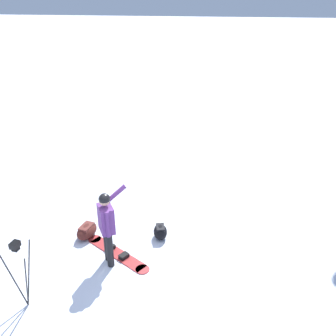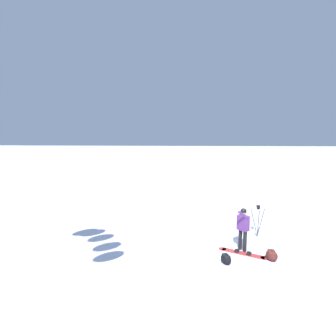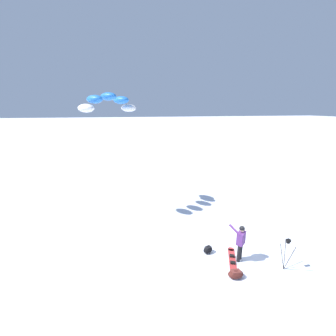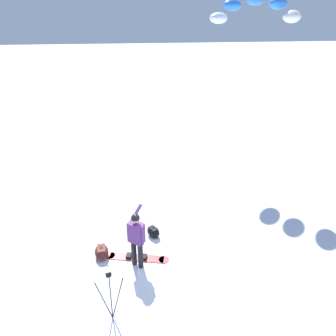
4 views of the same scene
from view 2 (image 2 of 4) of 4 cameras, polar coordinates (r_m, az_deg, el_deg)
ground_plane at (r=10.78m, az=13.78°, el=-16.74°), size 300.00×300.00×0.00m
snowboarder at (r=10.27m, az=16.32°, el=-12.09°), size 0.52×0.73×1.66m
snowboard at (r=10.34m, az=16.30°, el=-17.70°), size 1.71×0.91×0.10m
gear_bag_large at (r=10.17m, az=22.07°, el=-17.48°), size 0.41×0.63×0.32m
camera_tripod at (r=11.84m, az=19.38°, el=-9.72°), size 0.60×0.48×1.38m
gear_bag_small at (r=9.43m, az=12.77°, el=-19.08°), size 0.47×0.55×0.32m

